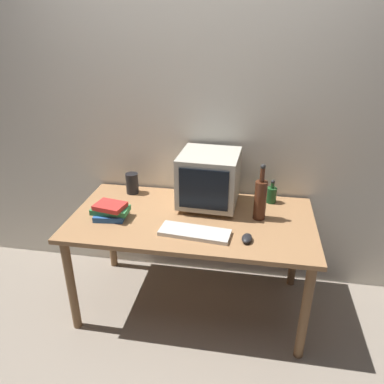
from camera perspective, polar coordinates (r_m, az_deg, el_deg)
name	(u,v)px	position (r m, az deg, el deg)	size (l,w,h in m)	color
ground_plane	(192,303)	(2.82, 0.00, -16.58)	(6.00, 6.00, 0.00)	gray
back_wall	(203,117)	(2.64, 1.73, 11.43)	(4.00, 0.08, 2.50)	silver
desk	(192,228)	(2.44, 0.00, -5.52)	(1.55, 0.81, 0.71)	#9E7047
crt_monitor	(209,179)	(2.48, 2.62, 2.00)	(0.40, 0.41, 0.37)	#B2AD9E
keyboard	(195,232)	(2.22, 0.42, -6.20)	(0.42, 0.15, 0.02)	beige
computer_mouse	(247,238)	(2.18, 8.39, -7.02)	(0.06, 0.10, 0.04)	black
bottle_tall	(260,199)	(2.37, 10.40, -0.99)	(0.08, 0.08, 0.37)	#472314
bottle_short	(272,194)	(2.63, 12.07, -0.33)	(0.07, 0.07, 0.17)	#1E4C23
book_stack	(110,211)	(2.44, -12.38, -2.82)	(0.23, 0.18, 0.10)	#28569E
metal_canister	(132,183)	(2.74, -9.13, 1.32)	(0.09, 0.09, 0.15)	black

